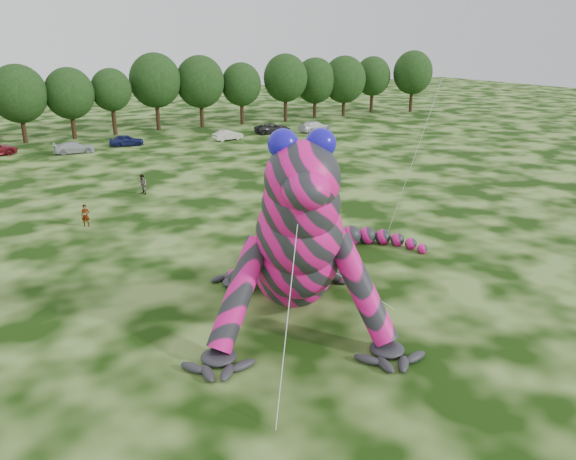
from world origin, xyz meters
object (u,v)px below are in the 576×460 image
Objects in this scene: tree_11 at (201,92)px; spectator_2 at (305,150)px; tree_14 at (315,88)px; inflatable_gecko at (291,209)px; tree_7 at (20,104)px; spectator_3 at (291,158)px; car_4 at (126,140)px; car_5 at (228,135)px; tree_10 at (156,92)px; spectator_0 at (85,216)px; tree_17 at (412,81)px; tree_15 at (344,86)px; tree_16 at (372,85)px; car_7 at (314,127)px; tree_8 at (71,103)px; car_3 at (74,148)px; spectator_1 at (143,184)px; tree_13 at (285,88)px; tree_9 at (112,102)px; tree_12 at (242,94)px.

tree_11 is 26.74m from spectator_2.
inflatable_gecko is at bearing -123.00° from tree_14.
tree_7 is 35.79m from spectator_3.
car_4 reaches higher than car_5.
tree_10 is at bearing -25.00° from car_4.
spectator_2 is (25.27, 12.37, 0.09)m from spectator_0.
tree_11 is 2.59× the size of car_5.
tree_14 is 0.91× the size of tree_17.
tree_15 is at bearing 59.17° from spectator_0.
tree_10 is 1.09× the size of tree_15.
tree_16 is 23.99m from car_7.
inflatable_gecko is at bearing -88.55° from tree_8.
tree_11 reaches higher than spectator_2.
car_4 is 12.47m from car_5.
tree_17 is 40.98m from car_5.
inflatable_gecko reaches higher than car_7.
spectator_2 is at bearing -123.78° from tree_14.
tree_15 reaches higher than tree_7.
tree_17 is (62.03, -0.14, 0.41)m from tree_7.
tree_16 is (38.05, 0.79, -0.57)m from tree_10.
tree_7 reaches higher than car_4.
tree_10 is at bearing -179.68° from tree_14.
car_7 reaches higher than car_3.
tree_10 is 6.22× the size of spectator_1.
tree_14 is (6.33, 1.60, -0.36)m from tree_13.
spectator_1 reaches higher than car_7.
tree_7 reaches higher than spectator_1.
tree_16 is at bearing 6.99° from tree_13.
tree_9 is 1.75× the size of car_7.
car_3 is 2.77× the size of spectator_0.
tree_16 is 35.64m from car_5.
tree_13 is 34.89m from car_3.
tree_14 is (36.31, 55.90, 0.07)m from inflatable_gecko.
tree_12 is (30.09, 0.94, -0.25)m from tree_7.
tree_8 reaches higher than spectator_2.
tree_16 is 68.27m from spectator_0.
tree_16 reaches higher than car_5.
tree_16 is 2.13× the size of car_3.
tree_16 reaches higher than spectator_0.
spectator_0 is 0.90× the size of spectator_2.
car_4 is (-51.61, -8.13, -4.46)m from tree_17.
tree_15 is at bearing 0.65° from tree_9.
inflatable_gecko reaches higher than car_5.
tree_9 is at bearing -179.35° from tree_15.
tree_17 is at bearing -82.45° from car_5.
tree_8 is 31.35m from spectator_1.
spectator_1 is (-24.02, -31.89, -3.64)m from tree_12.
tree_8 is at bearing -178.95° from tree_15.
tree_14 is at bearing 62.96° from spectator_0.
tree_9 is 12.77m from tree_11.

